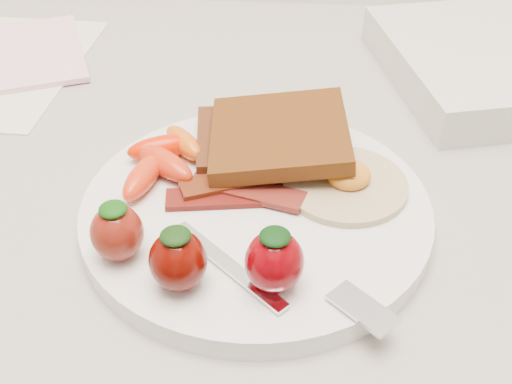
{
  "coord_description": "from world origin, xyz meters",
  "views": [
    {
      "loc": [
        0.05,
        1.19,
        1.23
      ],
      "look_at": [
        0.02,
        1.57,
        0.93
      ],
      "focal_mm": 45.0,
      "sensor_mm": 36.0,
      "label": 1
    }
  ],
  "objects": [
    {
      "name": "plate",
      "position": [
        0.02,
        1.57,
        0.91
      ],
      "size": [
        0.27,
        0.27,
        0.02
      ],
      "primitive_type": "cylinder",
      "color": "white",
      "rests_on": "counter"
    },
    {
      "name": "toast_lower",
      "position": [
        0.01,
        1.64,
        0.93
      ],
      "size": [
        0.1,
        0.1,
        0.01
      ],
      "primitive_type": "cube",
      "rotation": [
        0.0,
        0.0,
        0.12
      ],
      "color": "#381A0E",
      "rests_on": "plate"
    },
    {
      "name": "toast_upper",
      "position": [
        0.04,
        1.63,
        0.94
      ],
      "size": [
        0.12,
        0.12,
        0.03
      ],
      "primitive_type": "cube",
      "rotation": [
        0.0,
        -0.1,
        0.07
      ],
      "color": "#3F1604",
      "rests_on": "toast_lower"
    },
    {
      "name": "fried_egg",
      "position": [
        0.09,
        1.59,
        0.92
      ],
      "size": [
        0.13,
        0.13,
        0.02
      ],
      "color": "beige",
      "rests_on": "plate"
    },
    {
      "name": "bacon_strips",
      "position": [
        0.01,
        1.58,
        0.92
      ],
      "size": [
        0.11,
        0.06,
        0.01
      ],
      "color": "black",
      "rests_on": "plate"
    },
    {
      "name": "baby_carrots",
      "position": [
        -0.06,
        1.61,
        0.93
      ],
      "size": [
        0.07,
        0.11,
        0.02
      ],
      "color": "red",
      "rests_on": "plate"
    },
    {
      "name": "strawberries",
      "position": [
        -0.01,
        1.49,
        0.94
      ],
      "size": [
        0.15,
        0.06,
        0.05
      ],
      "color": "maroon",
      "rests_on": "plate"
    },
    {
      "name": "fork",
      "position": [
        0.05,
        1.48,
        0.92
      ],
      "size": [
        0.16,
        0.1,
        0.0
      ],
      "color": "silver",
      "rests_on": "plate"
    },
    {
      "name": "notepad",
      "position": [
        -0.25,
        1.83,
        0.91
      ],
      "size": [
        0.17,
        0.2,
        0.01
      ],
      "primitive_type": "cube",
      "rotation": [
        0.0,
        0.0,
        0.39
      ],
      "color": "#F3B7C6",
      "rests_on": "paper_sheet"
    }
  ]
}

